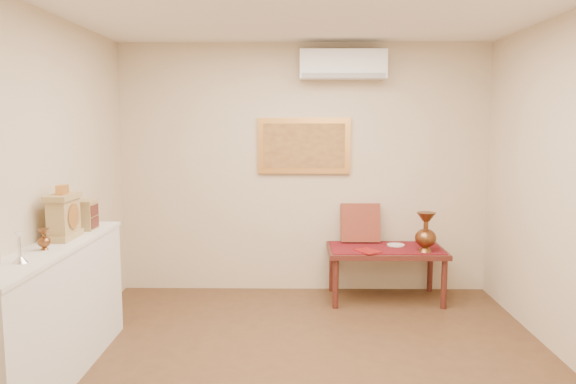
{
  "coord_description": "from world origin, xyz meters",
  "views": [
    {
      "loc": [
        -0.09,
        -3.86,
        1.86
      ],
      "look_at": [
        -0.16,
        1.15,
        1.23
      ],
      "focal_mm": 35.0,
      "sensor_mm": 36.0,
      "label": 1
    }
  ],
  "objects_px": {
    "low_table": "(386,254)",
    "display_ledge": "(54,314)",
    "mantel_clock": "(64,216)",
    "wooden_chest": "(86,215)",
    "brass_urn_tall": "(426,228)"
  },
  "relations": [
    {
      "from": "brass_urn_tall",
      "to": "low_table",
      "type": "distance_m",
      "value": 0.52
    },
    {
      "from": "mantel_clock",
      "to": "wooden_chest",
      "type": "height_order",
      "value": "mantel_clock"
    },
    {
      "from": "display_ledge",
      "to": "wooden_chest",
      "type": "relative_size",
      "value": 8.28
    },
    {
      "from": "wooden_chest",
      "to": "low_table",
      "type": "relative_size",
      "value": 0.2
    },
    {
      "from": "wooden_chest",
      "to": "low_table",
      "type": "height_order",
      "value": "wooden_chest"
    },
    {
      "from": "mantel_clock",
      "to": "low_table",
      "type": "relative_size",
      "value": 0.34
    },
    {
      "from": "mantel_clock",
      "to": "wooden_chest",
      "type": "bearing_deg",
      "value": 86.82
    },
    {
      "from": "low_table",
      "to": "mantel_clock",
      "type": "bearing_deg",
      "value": -148.99
    },
    {
      "from": "display_ledge",
      "to": "mantel_clock",
      "type": "relative_size",
      "value": 4.93
    },
    {
      "from": "brass_urn_tall",
      "to": "mantel_clock",
      "type": "relative_size",
      "value": 1.18
    },
    {
      "from": "low_table",
      "to": "display_ledge",
      "type": "bearing_deg",
      "value": -144.9
    },
    {
      "from": "brass_urn_tall",
      "to": "wooden_chest",
      "type": "bearing_deg",
      "value": -160.78
    },
    {
      "from": "wooden_chest",
      "to": "low_table",
      "type": "distance_m",
      "value": 3.0
    },
    {
      "from": "brass_urn_tall",
      "to": "low_table",
      "type": "relative_size",
      "value": 0.4
    },
    {
      "from": "display_ledge",
      "to": "low_table",
      "type": "height_order",
      "value": "display_ledge"
    }
  ]
}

